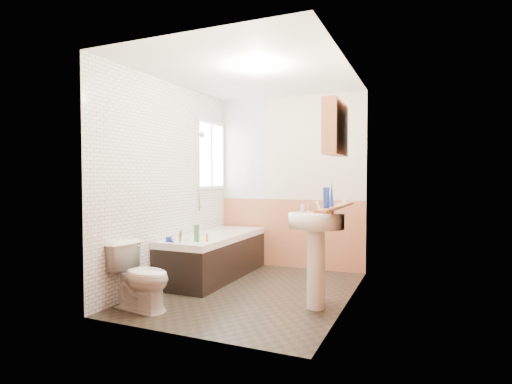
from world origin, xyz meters
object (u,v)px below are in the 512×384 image
bathtub (214,254)px  pine_shelf (337,206)px  toilet (141,276)px  medicine_cabinet (335,129)px  sink (316,241)px

bathtub → pine_shelf: bearing=-20.8°
toilet → medicine_cabinet: (1.77, 0.79, 1.48)m
sink → pine_shelf: (0.20, 0.05, 0.35)m
toilet → medicine_cabinet: bearing=-58.5°
bathtub → toilet: 1.45m
medicine_cabinet → bathtub: bearing=159.2°
bathtub → pine_shelf: size_ratio=1.26×
bathtub → pine_shelf: 2.03m
bathtub → sink: bearing=-24.8°
toilet → pine_shelf: 2.08m
bathtub → medicine_cabinet: (1.74, -0.66, 1.51)m
toilet → sink: bearing=-58.1°
bathtub → sink: size_ratio=1.65×
medicine_cabinet → pine_shelf: bearing=-19.6°
bathtub → medicine_cabinet: size_ratio=3.03×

